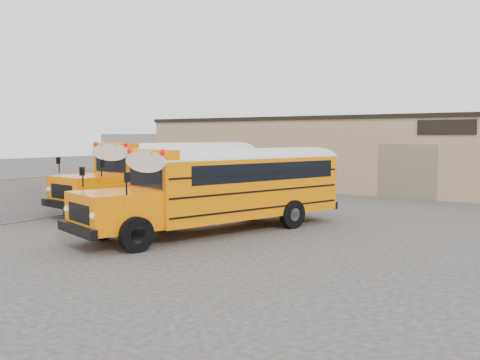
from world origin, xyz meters
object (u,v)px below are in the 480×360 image
Objects in this scene: car_white at (93,186)px; car_dark at (140,176)px; school_bus_left at (259,164)px; school_bus_right at (341,174)px; tarp_bundle at (154,208)px.

car_dark is (-1.75, 5.23, 0.16)m from car_white.
car_white is 0.91× the size of car_dark.
school_bus_left reaches higher than school_bus_right.
school_bus_right is 8.65m from tarp_bundle.
school_bus_left is 8.10m from school_bus_right.
car_dark is at bearing -172.54° from school_bus_left.
tarp_bundle is 15.87m from car_dark.
school_bus_left is at bearing 105.18° from tarp_bundle.
school_bus_right is 6.60× the size of tarp_bundle.
tarp_bundle is 11.40m from car_white.
school_bus_left is 2.26× the size of car_dark.
school_bus_right is 2.19× the size of car_dark.
tarp_bundle reaches higher than car_white.
school_bus_right is 15.90m from car_dark.
school_bus_right reaches higher than car_white.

